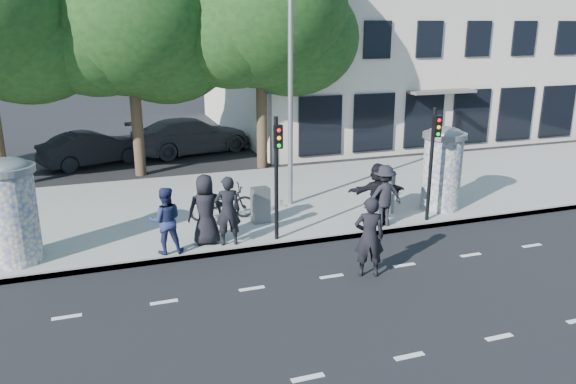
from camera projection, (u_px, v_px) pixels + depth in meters
name	position (u px, v px, depth m)	size (l,w,h in m)	color
ground	(357.00, 303.00, 12.30)	(120.00, 120.00, 0.00)	black
sidewalk	(260.00, 201.00, 19.07)	(40.00, 8.00, 0.15)	gray
curb	(301.00, 242.00, 15.49)	(40.00, 0.10, 0.16)	slate
lane_dash_near	(409.00, 356.00, 10.31)	(32.00, 0.12, 0.01)	silver
lane_dash_far	(332.00, 276.00, 13.57)	(32.00, 0.12, 0.01)	silver
ad_column_left	(11.00, 209.00, 13.67)	(1.36, 1.36, 2.65)	beige
ad_column_right	(442.00, 166.00, 17.74)	(1.36, 1.36, 2.65)	beige
traffic_pole_near	(277.00, 166.00, 14.90)	(0.22, 0.31, 3.40)	black
traffic_pole_far	(433.00, 153.00, 16.41)	(0.22, 0.31, 3.40)	black
street_lamp	(291.00, 60.00, 17.17)	(0.25, 0.93, 8.00)	slate
tree_near_left	(129.00, 18.00, 20.95)	(6.80, 6.80, 8.97)	#38281C
tree_center	(260.00, 12.00, 22.08)	(7.00, 7.00, 9.30)	#38281C
building	(397.00, 21.00, 32.42)	(20.30, 15.85, 12.00)	beige
ped_a	(206.00, 210.00, 14.95)	(0.94, 0.61, 1.92)	black
ped_b	(228.00, 211.00, 14.88)	(0.69, 0.46, 1.90)	black
ped_c	(165.00, 220.00, 14.36)	(0.86, 0.67, 1.76)	#1F254D
ped_d	(384.00, 196.00, 16.32)	(1.18, 0.68, 1.83)	black
ped_f	(378.00, 194.00, 16.44)	(1.73, 0.62, 1.87)	black
man_road	(369.00, 237.00, 13.36)	(0.73, 0.48, 1.99)	black
bicycle	(222.00, 203.00, 16.94)	(2.02, 0.70, 1.06)	black
cabinet_left	(261.00, 205.00, 16.72)	(0.51, 0.37, 1.07)	#5E6062
cabinet_right	(384.00, 193.00, 17.62)	(0.60, 0.44, 1.25)	slate
car_mid	(93.00, 148.00, 24.10)	(4.43, 1.54, 1.46)	black
car_right	(191.00, 136.00, 26.34)	(5.68, 2.31, 1.65)	#4A4C50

